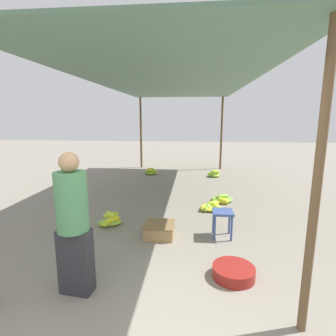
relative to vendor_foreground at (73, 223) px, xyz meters
name	(u,v)px	position (x,y,z in m)	size (l,w,h in m)	color
canopy_post_front_right	(316,189)	(2.36, -0.33, 0.53)	(0.08, 0.08, 2.76)	brown
canopy_post_back_left	(141,133)	(-0.78, 7.65, 0.53)	(0.08, 0.08, 2.76)	brown
canopy_post_back_right	(221,133)	(2.36, 7.65, 0.53)	(0.08, 0.08, 2.76)	brown
canopy_tarp	(172,82)	(0.79, 3.66, 1.93)	(3.54, 8.38, 0.04)	#567A60
vendor_foreground	(73,223)	(0.00, 0.00, 0.00)	(0.38, 0.38, 1.63)	#2D2D33
stool	(223,216)	(1.81, 1.60, -0.48)	(0.34, 0.34, 0.46)	#384C84
basin_black	(233,272)	(1.84, 0.45, -0.77)	(0.53, 0.53, 0.15)	maroon
banana_pile_left_0	(110,221)	(-0.23, 1.88, -0.76)	(0.43, 0.46, 0.25)	yellow
banana_pile_left_1	(151,172)	(-0.16, 6.34, -0.75)	(0.51, 0.39, 0.25)	#7BB636
banana_pile_right_0	(210,207)	(1.69, 2.89, -0.77)	(0.49, 0.43, 0.18)	#A9C82E
banana_pile_right_1	(214,174)	(2.00, 6.21, -0.75)	(0.45, 0.44, 0.26)	#76B437
banana_pile_right_2	(222,199)	(2.01, 3.50, -0.78)	(0.52, 0.56, 0.18)	#92BF32
crate_near	(159,230)	(0.76, 1.52, -0.73)	(0.50, 0.50, 0.22)	#9E7A4C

